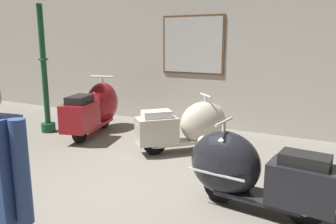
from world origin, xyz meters
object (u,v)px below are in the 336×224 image
Objects in this scene: scooter_2 at (247,171)px; lamppost at (42,47)px; scooter_1 at (190,126)px; scooter_0 at (96,107)px.

lamppost is (-4.43, 1.28, 1.27)m from scooter_2.
lamppost is at bearing 138.31° from scooter_1.
lamppost reaches higher than scooter_1.
scooter_0 is 2.16m from scooter_1.
scooter_2 is 0.57× the size of lamppost.
scooter_2 is (3.53, -1.73, -0.07)m from scooter_0.
lamppost is at bearing 101.64° from scooter_0.
lamppost is at bearing -10.94° from scooter_2.
scooter_0 is 0.67× the size of lamppost.
scooter_1 is at bearing -109.93° from scooter_0.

